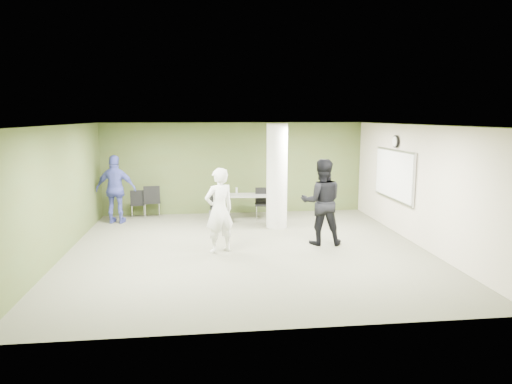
{
  "coord_description": "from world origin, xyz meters",
  "views": [
    {
      "loc": [
        -0.97,
        -9.97,
        2.98
      ],
      "look_at": [
        0.32,
        1.0,
        1.15
      ],
      "focal_mm": 32.0,
      "sensor_mm": 36.0,
      "label": 1
    }
  ],
  "objects": [
    {
      "name": "wall_clock",
      "position": [
        3.92,
        1.2,
        2.35
      ],
      "size": [
        0.06,
        0.32,
        0.32
      ],
      "color": "black",
      "rests_on": "wall_right_cream"
    },
    {
      "name": "chair_back_left",
      "position": [
        -2.9,
        3.57,
        0.5
      ],
      "size": [
        0.47,
        0.47,
        0.86
      ],
      "rotation": [
        0.0,
        0.0,
        3.26
      ],
      "color": "black",
      "rests_on": "floor"
    },
    {
      "name": "wall_back",
      "position": [
        0.0,
        4.0,
        1.4
      ],
      "size": [
        8.0,
        2.8,
        0.02
      ],
      "primitive_type": "cube",
      "rotation": [
        1.57,
        0.0,
        0.0
      ],
      "color": "#4B5327",
      "rests_on": "floor"
    },
    {
      "name": "ceiling",
      "position": [
        0.0,
        0.0,
        2.8
      ],
      "size": [
        8.0,
        8.0,
        0.0
      ],
      "primitive_type": "plane",
      "rotation": [
        3.14,
        0.0,
        0.0
      ],
      "color": "white",
      "rests_on": "wall_back"
    },
    {
      "name": "chair_table_right",
      "position": [
        0.76,
        3.09,
        0.53
      ],
      "size": [
        0.49,
        0.49,
        0.91
      ],
      "rotation": [
        0.0,
        0.0,
        -0.1
      ],
      "color": "black",
      "rests_on": "floor"
    },
    {
      "name": "wall_right_cream",
      "position": [
        4.0,
        0.0,
        1.4
      ],
      "size": [
        0.02,
        8.0,
        2.8
      ],
      "primitive_type": "cube",
      "color": "beige",
      "rests_on": "floor"
    },
    {
      "name": "wall_left",
      "position": [
        -4.0,
        0.0,
        1.4
      ],
      "size": [
        0.02,
        8.0,
        2.8
      ],
      "primitive_type": "cube",
      "color": "#4B5327",
      "rests_on": "floor"
    },
    {
      "name": "chair_back_right",
      "position": [
        -2.48,
        3.54,
        0.57
      ],
      "size": [
        0.54,
        0.54,
        0.98
      ],
      "rotation": [
        0.0,
        0.0,
        3.26
      ],
      "color": "black",
      "rests_on": "floor"
    },
    {
      "name": "wastebasket",
      "position": [
        -0.7,
        3.02,
        0.14
      ],
      "size": [
        0.24,
        0.24,
        0.28
      ],
      "primitive_type": "cylinder",
      "color": "#4C4C4C",
      "rests_on": "floor"
    },
    {
      "name": "column",
      "position": [
        1.0,
        2.0,
        1.4
      ],
      "size": [
        0.56,
        0.56,
        2.8
      ],
      "primitive_type": "cylinder",
      "color": "silver",
      "rests_on": "floor"
    },
    {
      "name": "floor",
      "position": [
        0.0,
        0.0,
        0.0
      ],
      "size": [
        8.0,
        8.0,
        0.0
      ],
      "primitive_type": "plane",
      "color": "#555443",
      "rests_on": "ground"
    },
    {
      "name": "whiteboard",
      "position": [
        3.92,
        1.2,
        1.5
      ],
      "size": [
        0.05,
        2.3,
        1.3
      ],
      "color": "silver",
      "rests_on": "wall_right_cream"
    },
    {
      "name": "man_black",
      "position": [
        1.77,
        0.25,
        1.01
      ],
      "size": [
        1.07,
        0.88,
        2.02
      ],
      "primitive_type": "imported",
      "rotation": [
        0.0,
        0.0,
        3.02
      ],
      "color": "black",
      "rests_on": "floor"
    },
    {
      "name": "woman_white",
      "position": [
        -0.63,
        -0.13,
        0.94
      ],
      "size": [
        0.82,
        0.71,
        1.88
      ],
      "primitive_type": "imported",
      "rotation": [
        0.0,
        0.0,
        3.6
      ],
      "color": "white",
      "rests_on": "floor"
    },
    {
      "name": "folding_table",
      "position": [
        0.31,
        3.14,
        0.67
      ],
      "size": [
        1.55,
        0.77,
        0.97
      ],
      "rotation": [
        0.0,
        0.0,
        -0.07
      ],
      "color": "#989893",
      "rests_on": "floor"
    },
    {
      "name": "man_blue",
      "position": [
        -3.4,
        3.01,
        0.96
      ],
      "size": [
        1.19,
        0.64,
        1.93
      ],
      "primitive_type": "imported",
      "rotation": [
        0.0,
        0.0,
        2.99
      ],
      "color": "#424AA4",
      "rests_on": "floor"
    },
    {
      "name": "chair_table_left",
      "position": [
        -0.56,
        2.73,
        0.49
      ],
      "size": [
        0.5,
        0.5,
        0.84
      ],
      "rotation": [
        0.0,
        0.0,
        0.22
      ],
      "color": "black",
      "rests_on": "floor"
    }
  ]
}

